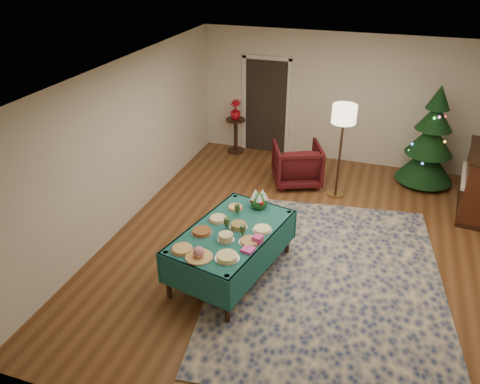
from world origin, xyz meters
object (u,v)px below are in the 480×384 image
(potted_plant, at_px, (236,114))
(christmas_tree, at_px, (430,141))
(gift_box, at_px, (258,239))
(armchair, at_px, (297,162))
(buffet_table, at_px, (232,239))
(floor_lamp, at_px, (344,120))
(side_table, at_px, (236,136))

(potted_plant, bearing_deg, christmas_tree, -4.26)
(gift_box, height_order, armchair, armchair)
(buffet_table, distance_m, armchair, 3.12)
(buffet_table, xyz_separation_m, floor_lamp, (1.09, 2.85, 0.91))
(armchair, bearing_deg, buffet_table, 62.56)
(armchair, bearing_deg, potted_plant, -56.32)
(buffet_table, bearing_deg, side_table, 108.17)
(christmas_tree, bearing_deg, potted_plant, 175.74)
(floor_lamp, bearing_deg, christmas_tree, 33.96)
(gift_box, distance_m, side_table, 4.73)
(gift_box, bearing_deg, armchair, 92.80)
(armchair, bearing_deg, floor_lamp, 139.92)
(floor_lamp, height_order, christmas_tree, christmas_tree)
(gift_box, xyz_separation_m, side_table, (-1.80, 4.36, -0.41))
(gift_box, height_order, floor_lamp, floor_lamp)
(potted_plant, bearing_deg, floor_lamp, -28.79)
(side_table, bearing_deg, gift_box, -67.55)
(gift_box, bearing_deg, christmas_tree, 61.22)
(gift_box, relative_size, floor_lamp, 0.07)
(armchair, distance_m, floor_lamp, 1.36)
(side_table, bearing_deg, floor_lamp, -28.79)
(gift_box, height_order, side_table, gift_box)
(floor_lamp, bearing_deg, side_table, 151.21)
(armchair, height_order, side_table, armchair)
(side_table, bearing_deg, christmas_tree, -4.26)
(potted_plant, bearing_deg, side_table, 180.00)
(buffet_table, distance_m, floor_lamp, 3.18)
(armchair, bearing_deg, side_table, -56.32)
(armchair, height_order, potted_plant, potted_plant)
(armchair, height_order, floor_lamp, floor_lamp)
(armchair, xyz_separation_m, side_table, (-1.64, 1.09, -0.07))
(gift_box, distance_m, potted_plant, 4.72)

